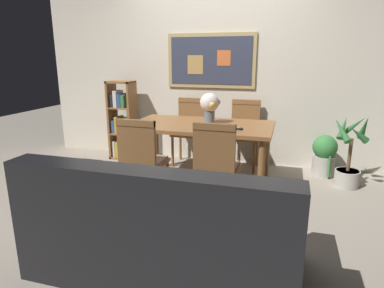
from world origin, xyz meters
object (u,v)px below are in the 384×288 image
at_px(dining_table, 201,131).
at_px(dining_chair_near_right, 216,161).
at_px(potted_palm, 349,160).
at_px(dining_chair_far_right, 244,128).
at_px(flower_vase, 210,105).
at_px(tv_remote, 236,128).
at_px(potted_ivy, 324,155).
at_px(dining_chair_far_left, 190,126).
at_px(dining_chair_near_left, 141,156).
at_px(bookshelf, 123,124).
at_px(leather_couch, 161,232).

xyz_separation_m(dining_table, dining_chair_near_right, (0.34, -0.74, -0.10)).
bearing_deg(potted_palm, dining_chair_far_right, 162.97).
relative_size(flower_vase, tv_remote, 2.17).
xyz_separation_m(dining_chair_near_right, potted_ivy, (1.08, 1.46, -0.27)).
bearing_deg(potted_palm, dining_table, -166.64).
height_order(dining_table, potted_ivy, dining_table).
bearing_deg(dining_chair_near_right, dining_chair_far_left, 115.28).
bearing_deg(dining_table, potted_ivy, 26.94).
xyz_separation_m(dining_chair_near_left, bookshelf, (-0.98, 1.47, -0.02)).
xyz_separation_m(dining_chair_near_right, dining_chair_near_left, (-0.73, -0.04, 0.00)).
xyz_separation_m(flower_vase, tv_remote, (0.34, -0.24, -0.20)).
relative_size(dining_chair_near_right, dining_chair_far_left, 1.00).
height_order(bookshelf, tv_remote, bookshelf).
height_order(leather_couch, tv_remote, leather_couch).
bearing_deg(dining_chair_near_left, dining_chair_far_right, 63.06).
distance_m(leather_couch, bookshelf, 2.87).
distance_m(dining_chair_far_left, dining_chair_near_left, 1.53).
relative_size(dining_table, dining_chair_near_right, 1.77).
distance_m(dining_chair_near_right, dining_chair_near_left, 0.73).
relative_size(dining_chair_far_left, leather_couch, 0.51).
height_order(dining_chair_far_right, bookshelf, bookshelf).
bearing_deg(potted_palm, dining_chair_far_left, 169.80).
xyz_separation_m(dining_chair_near_right, tv_remote, (0.08, 0.56, 0.20)).
xyz_separation_m(dining_chair_near_left, leather_couch, (0.57, -0.93, -0.23)).
height_order(dining_chair_near_right, leather_couch, dining_chair_near_right).
relative_size(dining_chair_far_right, flower_vase, 2.60).
bearing_deg(dining_chair_near_right, dining_table, 114.58).
height_order(dining_chair_near_left, flower_vase, flower_vase).
distance_m(dining_table, flower_vase, 0.32).
xyz_separation_m(dining_chair_near_left, potted_ivy, (1.82, 1.50, -0.27)).
bearing_deg(flower_vase, leather_couch, -87.01).
relative_size(dining_chair_far_right, tv_remote, 5.63).
bearing_deg(bookshelf, dining_chair_near_left, -56.24).
xyz_separation_m(dining_chair_far_left, potted_ivy, (1.79, -0.03, -0.27)).
distance_m(potted_ivy, tv_remote, 1.42).
bearing_deg(dining_chair_near_right, tv_remote, 81.60).
distance_m(dining_table, bookshelf, 1.55).
height_order(dining_chair_near_left, leather_couch, dining_chair_near_left).
relative_size(dining_chair_near_right, leather_couch, 0.51).
xyz_separation_m(dining_chair_far_left, tv_remote, (0.79, -0.93, 0.20)).
height_order(dining_table, dining_chair_near_right, dining_chair_near_right).
bearing_deg(dining_table, dining_chair_far_right, 63.15).
distance_m(leather_couch, tv_remote, 1.61).
bearing_deg(dining_table, potted_palm, 13.36).
bearing_deg(dining_chair_far_right, leather_couch, -95.10).
height_order(dining_chair_far_right, tv_remote, dining_chair_far_right).
height_order(dining_chair_far_right, flower_vase, flower_vase).
xyz_separation_m(bookshelf, potted_ivy, (2.80, 0.03, -0.25)).
xyz_separation_m(dining_chair_near_left, potted_palm, (2.05, 1.17, -0.22)).
height_order(dining_chair_near_left, potted_ivy, dining_chair_near_left).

